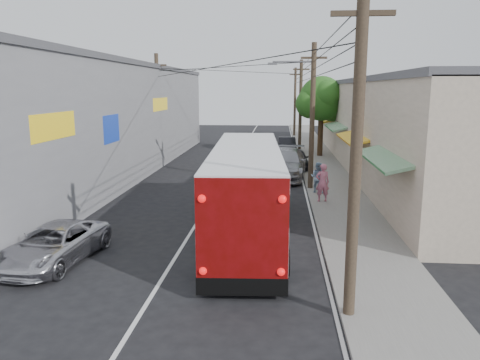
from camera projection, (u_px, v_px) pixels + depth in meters
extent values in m
plane|color=black|center=(162.00, 278.00, 13.98)|extent=(120.00, 120.00, 0.00)
cube|color=slate|center=(322.00, 168.00, 33.00)|extent=(3.00, 80.00, 0.12)
cube|color=beige|center=(384.00, 125.00, 34.02)|extent=(6.00, 40.00, 6.00)
cube|color=#4C4C51|center=(386.00, 81.00, 33.43)|extent=(6.20, 40.00, 0.30)
cube|color=#1A772E|center=(386.00, 157.00, 18.66)|extent=(1.39, 6.00, 0.46)
cube|color=orange|center=(355.00, 137.00, 26.49)|extent=(1.39, 6.00, 0.46)
cube|color=#1A772E|center=(338.00, 126.00, 34.31)|extent=(1.39, 6.00, 0.46)
cube|color=orange|center=(327.00, 119.00, 42.14)|extent=(1.39, 6.00, 0.46)
cube|color=#1A772E|center=(320.00, 114.00, 49.96)|extent=(1.39, 6.00, 0.46)
cube|color=gray|center=(103.00, 120.00, 31.61)|extent=(7.00, 36.00, 7.00)
cube|color=#4C4C51|center=(100.00, 65.00, 30.92)|extent=(7.20, 36.00, 0.30)
cube|color=yellow|center=(53.00, 126.00, 17.50)|extent=(0.12, 3.50, 1.00)
cube|color=#1433A5|center=(110.00, 129.00, 23.49)|extent=(0.12, 2.20, 1.40)
cube|color=yellow|center=(160.00, 104.00, 33.10)|extent=(0.12, 4.00, 0.90)
cylinder|color=#473828|center=(356.00, 158.00, 10.83)|extent=(0.28, 0.28, 8.00)
cube|color=#473828|center=(363.00, 13.00, 10.22)|extent=(1.40, 0.12, 0.12)
cylinder|color=#473828|center=(312.00, 118.00, 25.50)|extent=(0.28, 0.28, 8.00)
cube|color=#473828|center=(314.00, 58.00, 24.89)|extent=(1.40, 0.12, 0.12)
cylinder|color=#473828|center=(300.00, 107.00, 40.17)|extent=(0.28, 0.28, 8.00)
cube|color=#473828|center=(301.00, 69.00, 39.56)|extent=(1.40, 0.12, 0.12)
cylinder|color=#473828|center=(295.00, 102.00, 54.84)|extent=(0.28, 0.28, 8.00)
cube|color=#473828|center=(296.00, 75.00, 54.23)|extent=(1.40, 0.12, 0.12)
cylinder|color=#473828|center=(158.00, 111.00, 33.20)|extent=(0.28, 0.28, 8.00)
cube|color=#473828|center=(156.00, 65.00, 32.59)|extent=(1.40, 0.12, 0.12)
cylinder|color=#59595E|center=(293.00, 62.00, 25.02)|extent=(2.20, 0.10, 0.10)
cube|color=#59595E|center=(273.00, 64.00, 25.13)|extent=(0.50, 0.18, 0.12)
cylinder|color=#3F2B19|center=(320.00, 133.00, 38.47)|extent=(0.44, 0.44, 4.00)
sphere|color=#1B5216|center=(322.00, 99.00, 37.93)|extent=(3.60, 3.60, 3.60)
sphere|color=#1B5216|center=(333.00, 106.00, 38.55)|extent=(2.60, 2.60, 2.60)
sphere|color=#1B5216|center=(311.00, 104.00, 37.69)|extent=(2.40, 2.40, 2.40)
sphere|color=#1B5216|center=(328.00, 94.00, 36.85)|extent=(2.20, 2.20, 2.20)
sphere|color=#1B5216|center=(317.00, 96.00, 38.80)|extent=(2.00, 2.00, 2.00)
cube|color=white|center=(246.00, 207.00, 17.98)|extent=(3.03, 11.82, 1.85)
cube|color=black|center=(247.00, 169.00, 18.20)|extent=(2.95, 9.87, 0.98)
cube|color=white|center=(246.00, 154.00, 17.59)|extent=(3.03, 11.82, 0.49)
cube|color=maroon|center=(242.00, 232.00, 12.06)|extent=(2.42, 0.20, 2.83)
cube|color=black|center=(242.00, 287.00, 12.35)|extent=(2.44, 0.22, 0.49)
sphere|color=red|center=(203.00, 271.00, 12.27)|extent=(0.21, 0.21, 0.21)
sphere|color=red|center=(281.00, 272.00, 12.21)|extent=(0.21, 0.21, 0.21)
sphere|color=red|center=(202.00, 199.00, 11.90)|extent=(0.21, 0.21, 0.21)
sphere|color=red|center=(282.00, 199.00, 11.83)|extent=(0.21, 0.21, 0.21)
cylinder|color=black|center=(203.00, 260.00, 14.12)|extent=(0.34, 0.99, 0.98)
cylinder|color=black|center=(284.00, 261.00, 14.05)|extent=(0.34, 0.99, 0.98)
cylinder|color=black|center=(221.00, 204.00, 21.01)|extent=(0.34, 0.99, 0.98)
cylinder|color=black|center=(275.00, 204.00, 20.94)|extent=(0.34, 0.99, 0.98)
cylinder|color=black|center=(223.00, 197.00, 22.45)|extent=(0.34, 0.99, 0.98)
cylinder|color=black|center=(274.00, 197.00, 22.37)|extent=(0.34, 0.99, 0.98)
imported|color=silver|center=(54.00, 244.00, 15.16)|extent=(2.57, 4.67, 1.24)
imported|color=#919298|center=(285.00, 163.00, 29.70)|extent=(3.18, 6.50, 1.82)
imported|color=#222327|center=(296.00, 159.00, 33.03)|extent=(1.98, 4.31, 1.43)
imported|color=black|center=(287.00, 145.00, 41.27)|extent=(1.61, 4.20, 1.36)
imported|color=#D36F8D|center=(322.00, 183.00, 22.90)|extent=(0.75, 0.55, 1.88)
imported|color=#8BABCB|center=(318.00, 177.00, 24.92)|extent=(1.00, 0.93, 1.63)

